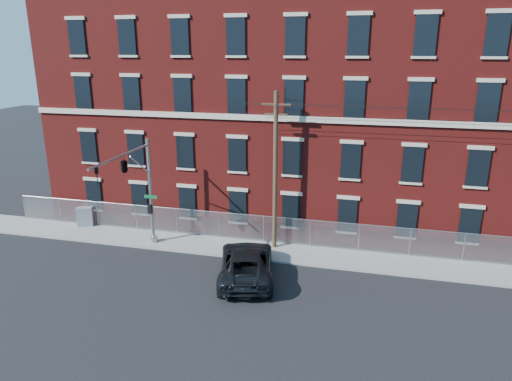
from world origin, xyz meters
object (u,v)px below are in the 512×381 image
at_px(traffic_signal_mast, 131,174).
at_px(utility_cabinet, 85,217).
at_px(utility_pole_near, 275,169).
at_px(pickup_truck, 246,263).

height_order(traffic_signal_mast, utility_cabinet, traffic_signal_mast).
relative_size(traffic_signal_mast, utility_pole_near, 0.70).
bearing_deg(utility_pole_near, traffic_signal_mast, -156.86).
xyz_separation_m(traffic_signal_mast, pickup_truck, (7.25, -0.86, -4.51)).
distance_m(traffic_signal_mast, utility_pole_near, 8.70).
xyz_separation_m(traffic_signal_mast, utility_cabinet, (-6.13, 3.82, -4.57)).
bearing_deg(pickup_truck, traffic_signal_mast, -20.11).
distance_m(traffic_signal_mast, utility_cabinet, 8.54).
distance_m(pickup_truck, utility_cabinet, 14.17).
distance_m(utility_pole_near, pickup_truck, 6.22).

